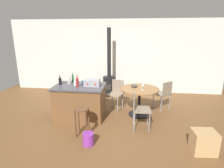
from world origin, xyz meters
name	(u,v)px	position (x,y,z in m)	size (l,w,h in m)	color
ground_plane	(105,117)	(0.00, 0.00, 0.00)	(8.80, 8.80, 0.00)	brown
back_wall	(115,56)	(0.00, 2.40, 1.35)	(8.00, 0.10, 2.70)	beige
kitchen_island	(80,101)	(-0.66, -0.08, 0.44)	(1.30, 0.88, 0.88)	brown
wooden_stool	(82,116)	(-0.37, -0.95, 0.46)	(0.31, 0.31, 0.64)	brown
dining_table	(140,95)	(0.90, 0.25, 0.59)	(1.03, 1.03, 0.76)	black
folding_chair_near	(164,93)	(1.62, 0.71, 0.51)	(0.56, 0.56, 0.87)	#7F705B
folding_chair_far	(116,92)	(0.23, 0.57, 0.52)	(0.51, 0.51, 0.88)	#7F705B
folding_chair_left	(139,108)	(0.86, -0.51, 0.53)	(0.42, 0.42, 0.88)	#7F705B
wood_stove	(109,80)	(-0.13, 1.78, 0.57)	(0.44, 0.45, 2.38)	black
toolbox	(92,83)	(-0.32, -0.10, 0.97)	(0.40, 0.22, 0.19)	gray
bottle_0	(73,78)	(-0.94, 0.24, 0.99)	(0.06, 0.06, 0.27)	#194C23
bottle_1	(60,81)	(-1.19, -0.04, 0.98)	(0.08, 0.08, 0.24)	black
bottle_2	(69,81)	(-0.97, 0.05, 0.96)	(0.08, 0.08, 0.20)	#B7B2AD
bottle_3	(77,82)	(-0.68, -0.19, 1.00)	(0.07, 0.07, 0.31)	maroon
cup_0	(90,82)	(-0.45, 0.17, 0.93)	(0.11, 0.07, 0.09)	white
cup_1	(75,83)	(-0.77, -0.07, 0.94)	(0.12, 0.09, 0.10)	white
cup_2	(83,82)	(-0.62, 0.11, 0.93)	(0.11, 0.07, 0.09)	#4C7099
wine_glass	(143,86)	(0.97, 0.13, 0.87)	(0.07, 0.07, 0.14)	silver
serving_bowl	(134,86)	(0.75, 0.35, 0.80)	(0.18, 0.18, 0.07)	#383838
cardboard_box	(204,142)	(2.07, -1.28, 0.22)	(0.43, 0.35, 0.43)	tan
plastic_bucket	(88,139)	(-0.15, -1.30, 0.13)	(0.23, 0.23, 0.25)	purple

